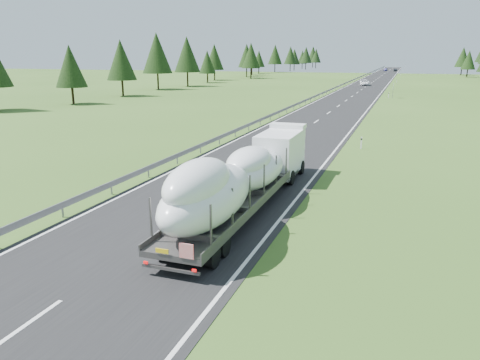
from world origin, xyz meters
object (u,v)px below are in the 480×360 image
(distant_car_blue, at_px, (386,70))
(distant_van, at_px, (365,83))
(boat_truck, at_px, (242,175))
(distant_car_dark, at_px, (395,70))
(highway_sign, at_px, (393,88))

(distant_car_blue, bearing_deg, distant_van, -84.40)
(boat_truck, relative_size, distant_van, 3.41)
(distant_van, distance_m, distant_car_dark, 110.80)
(boat_truck, bearing_deg, distant_car_dark, 89.84)
(highway_sign, xyz_separation_m, boat_truck, (-4.60, -68.64, 0.14))
(distant_van, bearing_deg, boat_truck, -93.94)
(distant_car_blue, bearing_deg, highway_sign, -81.35)
(boat_truck, height_order, distant_van, boat_truck)
(highway_sign, bearing_deg, distant_car_dark, 91.57)
(boat_truck, relative_size, distant_car_blue, 4.41)
(boat_truck, xyz_separation_m, distant_car_dark, (0.62, 214.13, -1.30))
(distant_van, distance_m, distant_car_blue, 112.58)
(highway_sign, relative_size, boat_truck, 0.15)
(boat_truck, bearing_deg, distant_van, 91.87)
(highway_sign, distance_m, distant_car_dark, 145.55)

